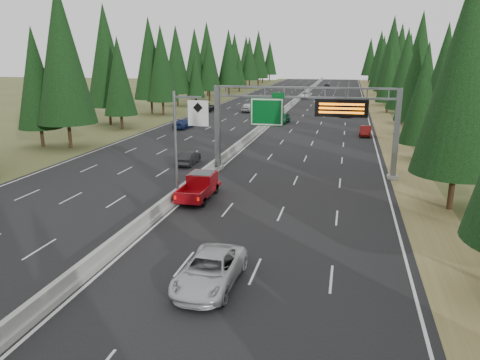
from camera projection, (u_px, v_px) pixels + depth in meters
The scene contains 19 objects.
road at pixel (281, 113), 86.79m from camera, with size 32.00×260.00×0.08m, color black.
shoulder_right at pixel (381, 116), 82.93m from camera, with size 3.60×260.00×0.06m, color olive.
shoulder_left at pixel (190, 111), 90.66m from camera, with size 3.60×260.00×0.06m, color #485527.
median_barrier at pixel (281, 111), 86.69m from camera, with size 0.70×260.00×0.85m.
sign_gantry at pixel (311, 117), 41.04m from camera, with size 16.75×0.98×7.80m.
hov_sign_pole at pixel (183, 138), 33.65m from camera, with size 2.80×0.50×8.00m.
tree_row_right at pixel (422, 62), 67.68m from camera, with size 11.99×242.35×18.65m.
tree_row_left at pixel (155, 61), 83.40m from camera, with size 12.37×242.42×18.96m.
silver_minivan at pixel (210, 270), 21.76m from camera, with size 2.51×5.44×1.51m, color silver.
red_pickup at pixel (201, 184), 35.38m from camera, with size 1.98×5.55×1.81m.
car_ahead_green at pixel (282, 118), 74.26m from camera, with size 1.87×4.66×1.59m, color #155D33.
car_ahead_dkred at pixel (366, 131), 62.25m from camera, with size 1.40×4.02×1.32m, color maroon.
car_ahead_dkgrey at pixel (345, 112), 82.28m from camera, with size 2.15×5.29×1.53m, color black.
car_ahead_white at pixel (306, 95), 116.65m from camera, with size 2.67×5.80×1.61m, color white.
car_ahead_far at pixel (327, 86), 149.44m from camera, with size 1.92×4.78×1.63m, color black.
car_onc_near at pixel (188, 158), 45.97m from camera, with size 1.42×4.06×1.34m, color black.
car_onc_blue at pixel (183, 124), 68.69m from camera, with size 1.91×4.69×1.36m, color navy.
car_onc_white at pixel (248, 107), 89.07m from camera, with size 1.94×4.82×1.64m, color silver.
car_onc_far at pixel (207, 107), 90.07m from camera, with size 2.57×5.58×1.55m, color black.
Camera 1 is at (12.07, -6.54, 10.54)m, focal length 35.00 mm.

